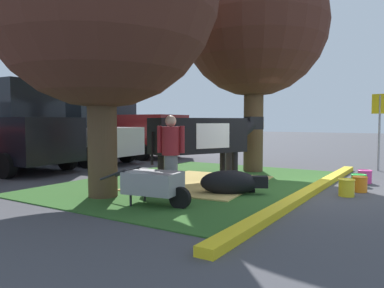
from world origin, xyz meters
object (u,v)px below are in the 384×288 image
at_px(wheelbarrow, 154,183).
at_px(parking_sign, 380,117).
at_px(calf_lying, 231,183).
at_px(pickup_truck_maroon, 121,129).
at_px(bucket_orange, 360,184).
at_px(cow_holstein, 203,136).
at_px(person_handler, 171,153).
at_px(person_visitor_far, 230,144).
at_px(bucket_yellow, 347,187).
at_px(bucket_green, 359,180).
at_px(bucket_pink, 365,176).
at_px(shade_tree_right, 254,25).
at_px(sedan_silver, 77,134).
at_px(suv_black, 4,126).
at_px(person_visitor_near, 168,144).

xyz_separation_m(wheelbarrow, parking_sign, (6.99, -2.63, 1.16)).
height_order(calf_lying, pickup_truck_maroon, pickup_truck_maroon).
bearing_deg(wheelbarrow, parking_sign, -20.61).
bearing_deg(bucket_orange, parking_sign, 0.90).
bearing_deg(cow_holstein, person_handler, -169.97).
height_order(person_visitor_far, bucket_yellow, person_visitor_far).
xyz_separation_m(parking_sign, pickup_truck_maroon, (-0.59, 9.39, -0.43)).
height_order(person_handler, pickup_truck_maroon, pickup_truck_maroon).
bearing_deg(bucket_yellow, bucket_orange, -12.95).
xyz_separation_m(wheelbarrow, bucket_orange, (3.23, -2.69, -0.22)).
bearing_deg(cow_holstein, bucket_orange, -78.35).
xyz_separation_m(bucket_green, bucket_pink, (0.48, -0.06, 0.02)).
relative_size(bucket_yellow, bucket_green, 0.98).
height_order(cow_holstein, bucket_green, cow_holstein).
bearing_deg(bucket_pink, pickup_truck_maroon, 78.24).
height_order(calf_lying, person_visitor_far, person_visitor_far).
distance_m(person_handler, person_visitor_far, 3.19).
relative_size(wheelbarrow, parking_sign, 0.74).
bearing_deg(shade_tree_right, person_visitor_far, 159.90).
height_order(bucket_pink, sedan_silver, sedan_silver).
relative_size(shade_tree_right, parking_sign, 2.78).
bearing_deg(bucket_pink, sedan_silver, 94.53).
height_order(calf_lying, suv_black, suv_black).
xyz_separation_m(calf_lying, suv_black, (-0.25, 7.13, 1.03)).
bearing_deg(person_visitor_far, person_handler, -174.03).
bearing_deg(person_visitor_near, bucket_orange, -88.98).
height_order(person_handler, person_visitor_near, person_handler).
relative_size(calf_lying, wheelbarrow, 0.79).
relative_size(cow_holstein, bucket_orange, 9.48).
bearing_deg(bucket_green, calf_lying, 141.61).
relative_size(bucket_yellow, bucket_orange, 1.05).
relative_size(shade_tree_right, person_handler, 3.98).
distance_m(cow_holstein, wheelbarrow, 2.72).
relative_size(person_handler, bucket_yellow, 4.66).
bearing_deg(bucket_orange, wheelbarrow, 140.26).
bearing_deg(parking_sign, sedan_silver, 110.00).
height_order(wheelbarrow, sedan_silver, sedan_silver).
bearing_deg(pickup_truck_maroon, calf_lying, -123.27).
height_order(parking_sign, bucket_yellow, parking_sign).
xyz_separation_m(calf_lying, parking_sign, (5.45, -1.99, 1.31)).
bearing_deg(shade_tree_right, sedan_silver, 100.65).
bearing_deg(sedan_silver, pickup_truck_maroon, 9.89).
distance_m(bucket_yellow, sedan_silver, 8.95).
bearing_deg(person_visitor_near, shade_tree_right, -44.64).
xyz_separation_m(person_visitor_near, pickup_truck_maroon, (3.25, 4.75, 0.31)).
distance_m(shade_tree_right, person_handler, 5.15).
relative_size(person_handler, suv_black, 0.33).
height_order(shade_tree_right, sedan_silver, shade_tree_right).
xyz_separation_m(cow_holstein, suv_black, (-1.26, 5.90, 0.19)).
distance_m(calf_lying, wheelbarrow, 1.68).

